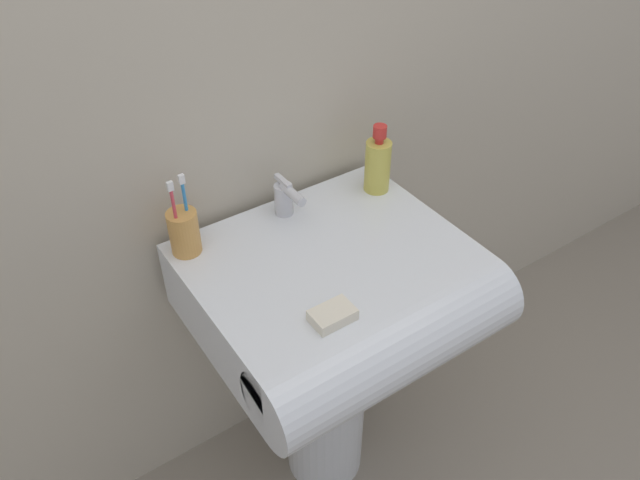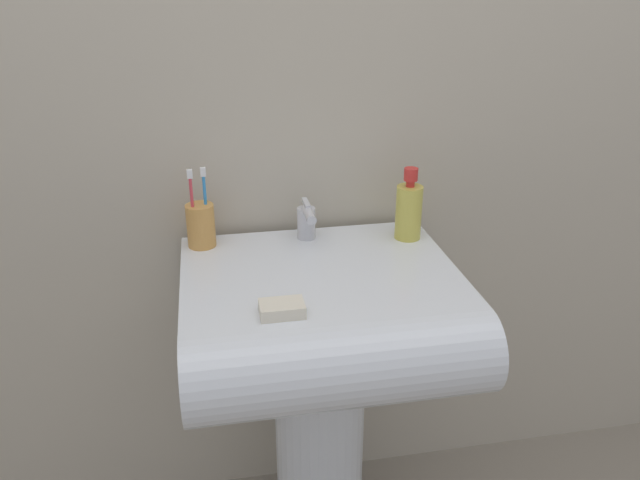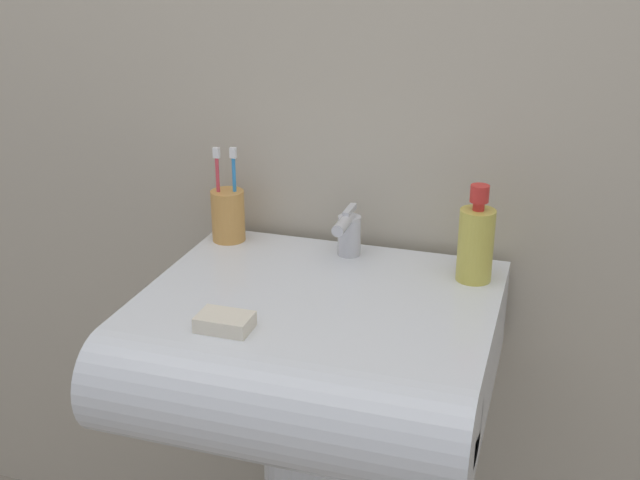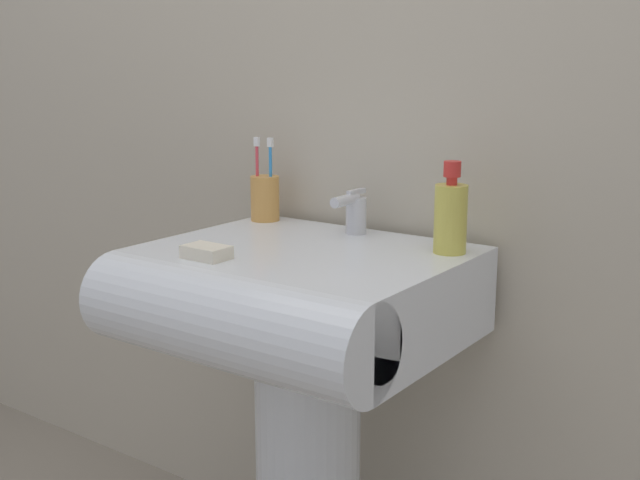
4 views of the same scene
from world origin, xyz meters
name	(u,v)px [view 4 (image 4 of 4)]	position (x,y,z in m)	size (l,w,h in m)	color
wall_back	(384,33)	(0.00, 0.27, 1.20)	(5.00, 0.05, 2.40)	#B7AD99
sink_pedestal	(308,478)	(0.00, 0.00, 0.31)	(0.21, 0.21, 0.62)	white
sink_basin	(288,299)	(0.00, -0.06, 0.71)	(0.58, 0.54, 0.17)	white
faucet	(354,212)	(0.00, 0.16, 0.84)	(0.04, 0.11, 0.09)	silver
toothbrush_cup	(265,197)	(-0.24, 0.17, 0.85)	(0.06, 0.06, 0.19)	#D19347
soap_bottle	(451,216)	(0.24, 0.13, 0.86)	(0.06, 0.06, 0.17)	gold
bar_soap	(206,252)	(-0.10, -0.17, 0.81)	(0.08, 0.06, 0.02)	silver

